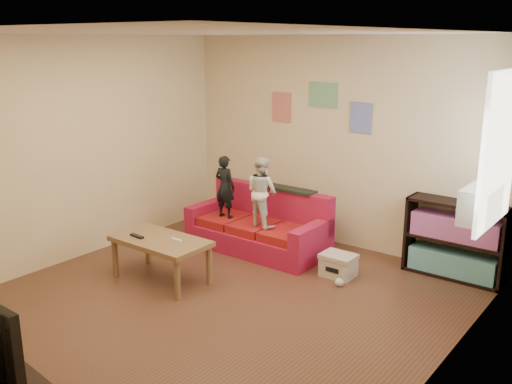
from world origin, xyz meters
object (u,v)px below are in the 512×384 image
Objects in this scene: coffee_table at (161,245)px; file_box at (338,265)px; bookshelf at (455,244)px; sofa at (260,229)px; child_b at (262,192)px; child_a at (225,187)px.

coffee_table is 2.85× the size of file_box.
sofa is at bearing -165.35° from bookshelf.
child_b is 2.34m from bookshelf.
coffee_table is (0.19, -1.33, -0.37)m from child_a.
child_a reaches higher than sofa.
file_box is (1.12, -0.03, -0.69)m from child_b.
child_b reaches higher than coffee_table.
child_a is 2.90m from bookshelf.
child_b is 2.28× the size of file_box.
bookshelf is 1.34m from file_box.
file_box is at bearing -142.94° from bookshelf.
coffee_table reaches higher than file_box.
sofa is 1.28m from file_box.
child_a is 0.93× the size of child_b.
sofa is 0.60m from child_b.
bookshelf is at bearing -148.98° from child_b.
child_b reaches higher than file_box.
sofa is 1.64× the size of coffee_table.
sofa reaches higher than coffee_table.
sofa is 0.71m from child_a.
sofa is 4.68× the size of file_box.
coffee_table is at bearing 95.88° from child_a.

